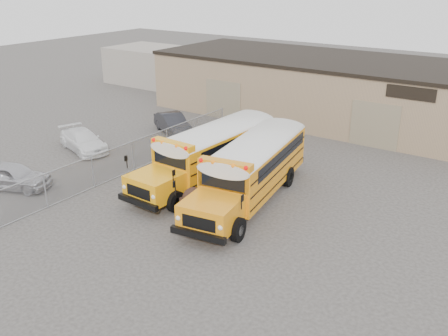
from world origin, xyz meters
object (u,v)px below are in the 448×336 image
Objects in this scene: car_silver at (12,176)px; car_dark at (173,124)px; school_bus_right at (293,131)px; school_bus_left at (271,123)px; tarp_bundle at (194,202)px; car_white at (83,141)px.

car_silver is 0.98× the size of car_dark.
car_silver is at bearing -128.62° from school_bus_right.
school_bus_left is 10.77m from tarp_bundle.
tarp_bundle is (1.95, -10.55, -0.98)m from school_bus_left.
tarp_bundle is 0.35× the size of car_dark.
school_bus_right reaches higher than car_white.
school_bus_left reaches higher than tarp_bundle.
school_bus_right is at bearing -61.11° from car_silver.
car_white is 1.05× the size of car_dark.
school_bus_left is at bearing -36.41° from car_white.
tarp_bundle is at bearing -88.72° from car_white.
car_white is (-11.75, -6.37, -1.13)m from school_bus_right.
school_bus_left is 2.12m from school_bus_right.
school_bus_right is at bearing 89.89° from tarp_bundle.
school_bus_right is at bearing -21.63° from school_bus_left.
school_bus_right is 9.82m from tarp_bundle.
school_bus_left is at bearing 158.37° from school_bus_right.
school_bus_right is 16.20m from car_silver.
car_silver is at bearing -153.69° from car_dark.
school_bus_left is 6.88× the size of tarp_bundle.
school_bus_left is 7.55m from car_dark.
school_bus_right reaches higher than car_silver.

